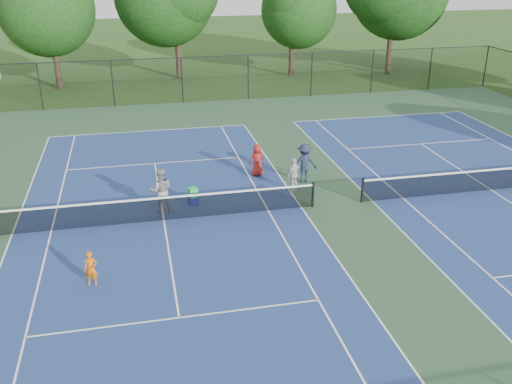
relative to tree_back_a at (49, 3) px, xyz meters
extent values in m
plane|color=#234716|center=(13.00, -24.00, -6.04)|extent=(140.00, 140.00, 0.00)
cube|color=#2C4E31|center=(13.00, -24.00, -6.03)|extent=(36.00, 36.00, 0.01)
cube|color=navy|center=(6.00, -24.00, -6.03)|extent=(10.97, 23.77, 0.00)
cube|color=white|center=(6.00, -12.11, -6.02)|extent=(10.97, 0.06, 0.00)
cube|color=white|center=(0.52, -24.00, -6.02)|extent=(0.06, 23.77, 0.00)
cube|color=white|center=(11.48, -24.00, -6.02)|extent=(0.06, 23.77, 0.00)
cube|color=white|center=(1.88, -24.00, -6.02)|extent=(0.06, 23.77, 0.00)
cube|color=white|center=(10.12, -24.00, -6.02)|extent=(0.06, 23.77, 0.00)
cube|color=white|center=(6.00, -17.60, -6.02)|extent=(8.23, 0.06, 0.00)
cube|color=white|center=(6.00, -30.40, -6.02)|extent=(8.23, 0.06, 0.00)
cube|color=white|center=(6.00, -24.00, -6.02)|extent=(0.06, 12.80, 0.00)
cylinder|color=black|center=(11.95, -24.00, -5.50)|extent=(0.10, 0.10, 1.07)
cube|color=black|center=(6.00, -24.00, -5.57)|extent=(11.90, 0.01, 0.90)
cube|color=white|center=(6.00, -24.00, -5.09)|extent=(11.90, 0.04, 0.07)
cube|color=navy|center=(20.00, -24.00, -6.03)|extent=(10.97, 23.77, 0.00)
cube|color=white|center=(20.00, -12.11, -6.02)|extent=(10.97, 0.06, 0.00)
cube|color=white|center=(14.52, -24.00, -6.02)|extent=(0.06, 23.77, 0.00)
cube|color=white|center=(15.88, -24.00, -6.02)|extent=(0.06, 23.77, 0.00)
cube|color=white|center=(20.00, -17.60, -6.02)|extent=(8.23, 0.06, 0.00)
cube|color=white|center=(20.00, -24.00, -6.02)|extent=(0.06, 12.80, 0.00)
cylinder|color=black|center=(14.05, -24.00, -5.50)|extent=(0.10, 0.10, 1.07)
cube|color=black|center=(20.00, -24.00, -5.57)|extent=(11.90, 0.01, 0.90)
cube|color=white|center=(20.00, -24.00, -5.09)|extent=(11.90, 0.04, 0.07)
cylinder|color=black|center=(-0.50, -6.00, -4.54)|extent=(0.08, 0.08, 3.00)
cylinder|color=black|center=(4.00, -6.00, -4.54)|extent=(0.08, 0.08, 3.00)
cylinder|color=black|center=(8.50, -6.00, -4.54)|extent=(0.08, 0.08, 3.00)
cylinder|color=black|center=(13.00, -6.00, -4.54)|extent=(0.08, 0.08, 3.00)
cylinder|color=black|center=(17.50, -6.00, -4.54)|extent=(0.08, 0.08, 3.00)
cylinder|color=black|center=(22.00, -6.00, -4.54)|extent=(0.08, 0.08, 3.00)
cylinder|color=black|center=(26.50, -6.00, -4.54)|extent=(0.08, 0.08, 3.00)
cylinder|color=black|center=(31.00, -6.00, -4.54)|extent=(0.08, 0.08, 3.00)
cube|color=black|center=(13.00, -6.00, -4.54)|extent=(36.00, 0.01, 3.00)
cube|color=black|center=(13.00, -6.00, -3.04)|extent=(36.00, 0.05, 0.05)
cylinder|color=#2D2116|center=(0.00, 0.00, -4.15)|extent=(0.44, 0.44, 3.78)
sphere|color=#0E3311|center=(0.00, 0.00, -0.39)|extent=(6.80, 6.80, 6.80)
cylinder|color=#2D2116|center=(9.00, 2.00, -3.97)|extent=(0.44, 0.44, 4.14)
cylinder|color=#2D2116|center=(18.00, 1.00, -4.33)|extent=(0.44, 0.44, 3.42)
sphere|color=#0E3311|center=(18.00, 1.00, -0.97)|extent=(6.00, 6.00, 6.00)
sphere|color=#0E3311|center=(18.00, 1.00, -0.27)|extent=(4.92, 4.92, 4.92)
cylinder|color=#2D2116|center=(26.00, 0.00, -3.88)|extent=(0.44, 0.44, 4.32)
imported|color=#CE610D|center=(3.54, -28.07, -5.47)|extent=(0.46, 0.34, 1.14)
imported|color=gray|center=(6.00, -23.18, -5.13)|extent=(0.91, 0.73, 1.83)
imported|color=silver|center=(11.64, -22.27, -5.28)|extent=(0.92, 0.84, 1.51)
imported|color=#1C263E|center=(12.38, -21.35, -5.15)|extent=(1.24, 0.84, 1.77)
imported|color=maroon|center=(10.52, -20.14, -5.30)|extent=(0.75, 0.51, 1.47)
cube|color=navy|center=(7.28, -22.74, -5.87)|extent=(0.42, 0.36, 0.33)
cube|color=green|center=(7.28, -22.74, -5.51)|extent=(0.41, 0.37, 0.40)
camera|label=1|loc=(5.27, -43.92, 3.57)|focal=40.00mm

